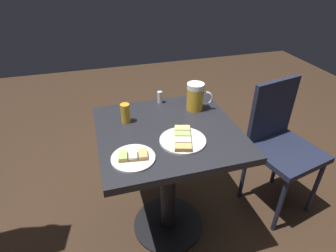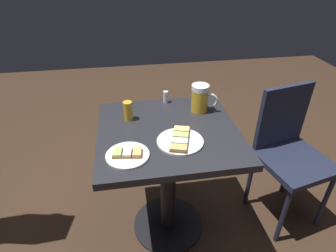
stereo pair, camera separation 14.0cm
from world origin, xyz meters
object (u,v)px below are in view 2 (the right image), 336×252
at_px(beer_mug, 201,98).
at_px(plate_near, 180,140).
at_px(cafe_chair, 289,148).
at_px(beer_glass_small, 128,111).
at_px(plate_far, 128,154).
at_px(salt_shaker, 166,97).

bearing_deg(beer_mug, plate_near, -31.13).
bearing_deg(cafe_chair, beer_glass_small, -18.28).
bearing_deg(beer_glass_small, plate_far, -3.40).
xyz_separation_m(plate_far, cafe_chair, (-0.22, 0.95, -0.24)).
relative_size(beer_mug, beer_glass_small, 1.50).
bearing_deg(plate_near, cafe_chair, 102.24).
bearing_deg(salt_shaker, cafe_chair, 69.59).
distance_m(plate_near, cafe_chair, 0.76).
relative_size(plate_far, salt_shaker, 2.71).
bearing_deg(plate_far, cafe_chair, 102.92).
xyz_separation_m(beer_mug, salt_shaker, (-0.13, -0.17, -0.04)).
distance_m(beer_glass_small, cafe_chair, 0.98).
relative_size(plate_near, plate_far, 1.15).
relative_size(beer_glass_small, cafe_chair, 0.12).
height_order(beer_mug, salt_shaker, beer_mug).
xyz_separation_m(salt_shaker, cafe_chair, (0.26, 0.71, -0.27)).
height_order(beer_mug, beer_glass_small, beer_mug).
bearing_deg(plate_near, salt_shaker, -179.54).
bearing_deg(salt_shaker, beer_mug, 52.94).
bearing_deg(beer_glass_small, plate_near, 42.46).
height_order(plate_far, salt_shaker, salt_shaker).
bearing_deg(salt_shaker, plate_far, -27.11).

